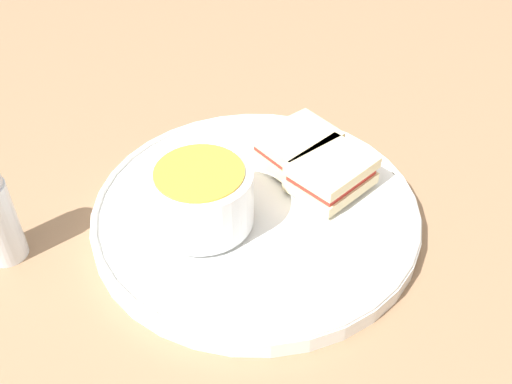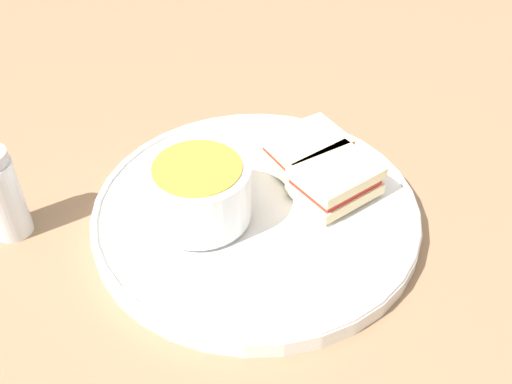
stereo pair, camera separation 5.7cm
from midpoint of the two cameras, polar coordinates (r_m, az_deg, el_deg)
The scene contains 7 objects.
ground_plane at distance 0.60m, azimuth 2.74°, elevation -2.78°, with size 2.40×2.40×0.00m, color #8E6B4C.
plate at distance 0.59m, azimuth 2.78°, elevation -2.00°, with size 0.32×0.32×0.02m.
soup_bowl at distance 0.55m, azimuth -2.52°, elevation -0.02°, with size 0.10×0.10×0.06m.
spoon at distance 0.60m, azimuth -5.19°, elevation 0.86°, with size 0.09×0.09×0.01m.
sandwich_half_near at distance 0.59m, azimuth 10.34°, elevation 1.00°, with size 0.10×0.09×0.03m.
sandwich_half_far at distance 0.63m, azimuth 7.43°, elevation 3.91°, with size 0.10×0.09×0.03m.
salt_shaker at distance 0.59m, azimuth -20.58°, elevation -0.35°, with size 0.04×0.04×0.09m.
Camera 2 is at (0.06, 0.43, 0.41)m, focal length 42.00 mm.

